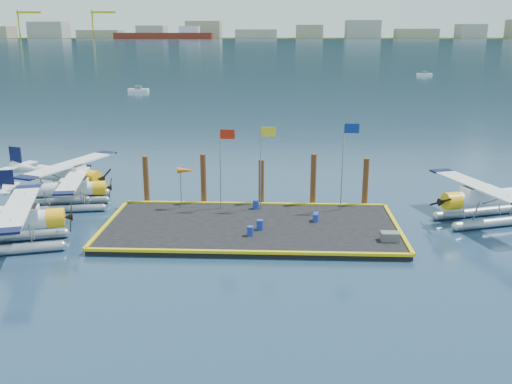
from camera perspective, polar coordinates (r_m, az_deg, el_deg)
ground at (r=39.54m, az=-0.47°, el=-3.87°), size 4000.00×4000.00×0.00m
dock at (r=39.47m, az=-0.48°, el=-3.59°), size 20.00×10.00×0.40m
dock_bumpers at (r=39.37m, az=-0.48°, el=-3.19°), size 20.25×10.25×0.18m
far_backdrop at (r=1790.55m, az=10.59°, el=15.54°), size 3050.00×2050.00×810.00m
seaplane_a at (r=39.09m, az=-23.14°, el=-2.95°), size 9.61×10.32×3.68m
seaplane_b at (r=46.26m, az=-18.12°, el=0.10°), size 8.31×9.09×3.21m
seaplane_c at (r=49.67m, az=-18.44°, el=1.42°), size 9.87×10.47×3.78m
seaplane_d at (r=43.90m, az=21.77°, el=-0.81°), size 9.64×10.29×3.69m
drum_1 at (r=38.43m, az=0.40°, el=-3.29°), size 0.48×0.48×0.67m
drum_2 at (r=40.18m, az=5.97°, el=-2.60°), size 0.39×0.39×0.56m
drum_3 at (r=37.32m, az=-0.57°, el=-3.92°), size 0.45×0.45×0.64m
drum_4 at (r=40.51m, az=6.03°, el=-2.44°), size 0.41×0.41×0.57m
drum_5 at (r=42.86m, az=-0.01°, el=-1.25°), size 0.47×0.47×0.66m
crate at (r=37.45m, az=13.23°, el=-4.34°), size 1.14×0.76×0.57m
flagpole_red at (r=42.14m, az=-3.34°, el=3.58°), size 1.14×0.08×6.00m
flagpole_yellow at (r=41.92m, az=0.75°, el=3.70°), size 1.14×0.08×6.20m
flagpole_blue at (r=42.13m, az=8.94°, el=3.81°), size 1.14×0.08×6.50m
windsock at (r=42.77m, az=-6.96°, el=2.07°), size 1.40×0.44×3.12m
piling_0 at (r=45.28m, az=-10.92°, el=1.07°), size 0.44×0.44×4.00m
piling_1 at (r=44.43m, az=-5.27°, el=1.14°), size 0.44×0.44×4.20m
piling_2 at (r=44.10m, az=0.54°, el=0.83°), size 0.44×0.44×3.80m
piling_3 at (r=44.08m, az=5.74°, el=1.08°), size 0.44×0.44×4.30m
piling_4 at (r=44.52m, az=10.88°, el=0.82°), size 0.44×0.44×4.00m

